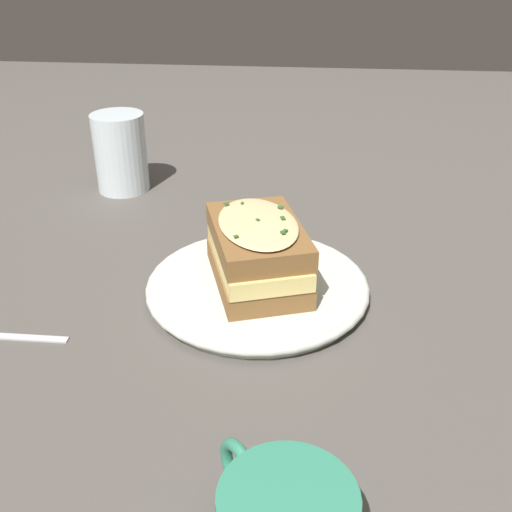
% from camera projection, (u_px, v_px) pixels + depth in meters
% --- Properties ---
extents(ground_plane, '(2.40, 2.40, 0.00)m').
position_uv_depth(ground_plane, '(258.00, 290.00, 0.68)').
color(ground_plane, '#514C47').
extents(dinner_plate, '(0.25, 0.25, 0.02)m').
position_uv_depth(dinner_plate, '(256.00, 286.00, 0.67)').
color(dinner_plate, silver).
rests_on(dinner_plate, ground_plane).
extents(sandwich, '(0.13, 0.17, 0.08)m').
position_uv_depth(sandwich, '(257.00, 252.00, 0.65)').
color(sandwich, brown).
rests_on(sandwich, dinner_plate).
extents(water_glass, '(0.08, 0.08, 0.12)m').
position_uv_depth(water_glass, '(121.00, 153.00, 0.91)').
color(water_glass, silver).
rests_on(water_glass, ground_plane).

